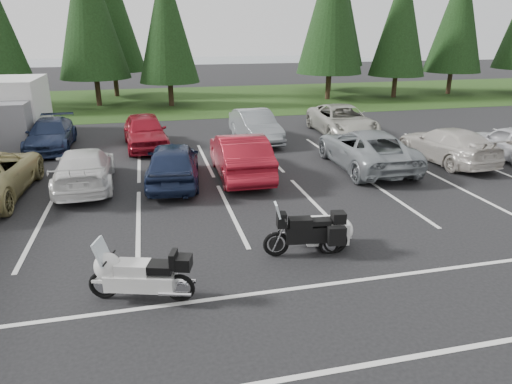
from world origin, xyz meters
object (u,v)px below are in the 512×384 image
Objects in this scene: car_near_6 at (366,149)px; car_far_1 at (51,135)px; car_near_4 at (173,163)px; car_near_8 at (512,143)px; car_near_7 at (447,145)px; car_far_3 at (255,126)px; touring_motorcycle at (140,271)px; car_far_2 at (145,131)px; car_near_5 at (240,155)px; car_far_4 at (342,120)px; cargo_trailer at (326,233)px; box_truck at (13,111)px; car_near_3 at (84,168)px; adventure_motorcycle at (306,228)px.

car_near_6 is 1.19× the size of car_far_1.
car_near_4 is 13.93m from car_near_8.
car_far_3 reaches higher than car_near_7.
car_far_1 is 1.90× the size of touring_motorcycle.
car_near_8 is (2.83, -0.34, 0.02)m from car_near_7.
car_near_5 is at bearing -62.06° from car_far_2.
car_near_7 is 0.90× the size of car_far_4.
car_far_1 is 2.99× the size of cargo_trailer.
car_near_4 is at bearing -49.90° from box_truck.
car_far_1 is at bearing -178.53° from car_far_4.
car_near_7 is (14.09, -0.06, 0.03)m from car_near_3.
car_near_8 is at bearing -21.87° from box_truck.
touring_motorcycle is (-3.58, -7.61, -0.14)m from car_near_5.
car_near_7 is at bearing -20.90° from car_far_1.
cargo_trailer is at bearing 58.29° from car_near_6.
car_far_4 is at bearing 0.40° from car_far_3.
car_near_6 is 2.26× the size of touring_motorcycle.
car_near_5 is at bearing 1.71° from car_near_6.
car_far_3 reaches higher than car_far_1.
cargo_trailer is at bearing -112.20° from car_far_4.
car_far_1 is (1.93, -2.05, -0.79)m from box_truck.
car_far_1 is at bearing 134.37° from cargo_trailer.
car_far_4 is at bearing -137.88° from car_near_5.
car_near_5 is 1.08× the size of car_far_3.
car_near_7 is 10.58m from adventure_motorcycle.
car_near_5 is at bearing -136.07° from car_far_4.
car_near_4 is at bearing 129.47° from cargo_trailer.
car_near_7 is 1.07× the size of car_far_2.
car_near_5 reaches higher than car_far_4.
car_near_7 is (3.61, -0.00, -0.05)m from car_near_6.
touring_motorcycle is (-0.21, -12.88, -0.10)m from car_far_2.
box_truck is 9.00m from car_near_3.
adventure_motorcycle is (-8.34, -6.50, -0.00)m from car_near_7.
car_far_2 is (-12.00, 5.28, 0.06)m from car_near_7.
car_near_6 is 1.01× the size of car_far_4.
adventure_motorcycle is (9.78, -14.57, -0.75)m from box_truck.
car_far_4 is at bearing -55.28° from car_near_8.
car_near_5 is at bearing -167.39° from car_near_4.
car_near_5 is (2.46, 0.29, 0.05)m from car_near_4.
touring_motorcycle is 1.58× the size of cargo_trailer.
car_near_3 is 3.01m from car_near_4.
box_truck is 1.24× the size of car_far_2.
car_far_2 reaches higher than adventure_motorcycle.
car_far_4 reaches higher than touring_motorcycle.
box_truck is at bearing 132.78° from car_far_1.
cargo_trailer is at bearing 133.72° from car_near_3.
car_far_1 is 1.99× the size of adventure_motorcycle.
car_near_8 is at bearing 176.61° from car_near_3.
car_near_4 is 10.73m from car_far_4.
car_far_3 is 1.97× the size of adventure_motorcycle.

